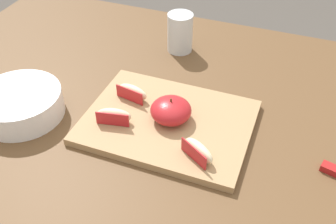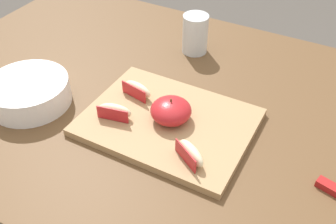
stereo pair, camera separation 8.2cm
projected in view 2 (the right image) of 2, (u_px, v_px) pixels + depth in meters
name	position (u px, v px, depth m)	size (l,w,h in m)	color
dining_table	(198.00, 143.00, 0.95)	(1.47, 0.85, 0.78)	brown
cutting_board	(168.00, 122.00, 0.84)	(0.35, 0.26, 0.02)	#A37F56
apple_half_skin_up	(171.00, 111.00, 0.82)	(0.09, 0.09, 0.05)	#B21E23
apple_wedge_right	(137.00, 89.00, 0.89)	(0.08, 0.04, 0.03)	beige
apple_wedge_middle	(115.00, 111.00, 0.83)	(0.08, 0.04, 0.03)	beige
apple_wedge_back	(191.00, 153.00, 0.74)	(0.08, 0.06, 0.03)	beige
ceramic_fruit_bowl	(29.00, 91.00, 0.89)	(0.18, 0.18, 0.06)	white
drinking_glass_water	(195.00, 34.00, 1.04)	(0.07, 0.07, 0.10)	silver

